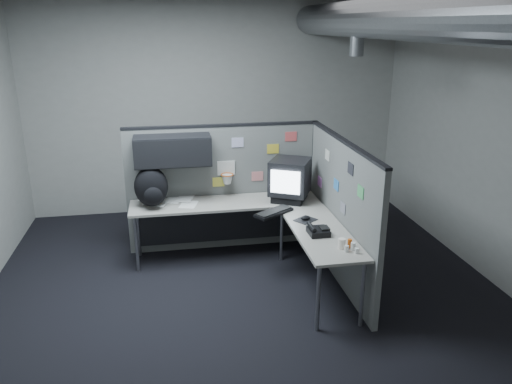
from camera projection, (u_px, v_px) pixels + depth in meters
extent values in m
cube|color=black|center=(247.00, 295.00, 5.44)|extent=(5.60, 5.60, 0.01)
cube|color=#9E9E99|center=(216.00, 107.00, 7.54)|extent=(5.60, 0.01, 3.20)
cube|color=#9E9E99|center=(341.00, 297.00, 2.31)|extent=(5.60, 0.01, 3.20)
cube|color=#9E9E99|center=(501.00, 140.00, 5.39)|extent=(0.01, 5.60, 3.20)
cylinder|color=slate|center=(389.00, 18.00, 4.75)|extent=(0.40, 5.49, 0.40)
cylinder|color=slate|center=(357.00, 42.00, 5.58)|extent=(0.16, 0.16, 0.30)
cube|color=slate|center=(223.00, 188.00, 6.38)|extent=(2.43, 0.06, 1.60)
cube|color=black|center=(222.00, 125.00, 6.11)|extent=(2.43, 0.07, 0.03)
cube|color=black|center=(313.00, 183.00, 6.57)|extent=(0.07, 0.07, 1.60)
cube|color=black|center=(173.00, 150.00, 5.90)|extent=(0.90, 0.35, 0.35)
cube|color=black|center=(173.00, 154.00, 5.74)|extent=(0.90, 0.02, 0.33)
cube|color=silver|center=(226.00, 168.00, 6.25)|extent=(0.22, 0.02, 0.18)
torus|color=#D85914|center=(227.00, 175.00, 6.19)|extent=(0.16, 0.16, 0.01)
cone|color=white|center=(227.00, 179.00, 6.21)|extent=(0.14, 0.14, 0.11)
cube|color=orange|center=(153.00, 176.00, 6.13)|extent=(0.15, 0.01, 0.12)
cube|color=silver|center=(238.00, 143.00, 6.18)|extent=(0.15, 0.01, 0.12)
cube|color=#D87F7F|center=(257.00, 176.00, 6.37)|extent=(0.15, 0.01, 0.12)
cube|color=gold|center=(273.00, 149.00, 6.29)|extent=(0.15, 0.01, 0.12)
cube|color=#CC4C4C|center=(291.00, 136.00, 6.28)|extent=(0.15, 0.01, 0.12)
cube|color=#E5D84C|center=(218.00, 182.00, 6.30)|extent=(0.15, 0.01, 0.12)
cube|color=slate|center=(340.00, 212.00, 5.56)|extent=(0.06, 2.23, 1.60)
cube|color=black|center=(344.00, 141.00, 5.30)|extent=(0.07, 2.23, 0.03)
cube|color=silver|center=(327.00, 155.00, 5.79)|extent=(0.01, 0.15, 0.12)
cube|color=#337FCC|center=(336.00, 185.00, 5.54)|extent=(0.01, 0.15, 0.12)
cube|color=#26262D|center=(350.00, 169.00, 5.07)|extent=(0.01, 0.15, 0.12)
cube|color=#B266B2|center=(320.00, 182.00, 6.15)|extent=(0.01, 0.15, 0.12)
cube|color=#4CB266|center=(360.00, 192.00, 4.84)|extent=(0.01, 0.15, 0.12)
cube|color=gray|center=(343.00, 208.00, 5.36)|extent=(0.01, 0.15, 0.12)
cube|color=#9C978D|center=(225.00, 203.00, 6.10)|extent=(2.30, 0.56, 0.03)
cube|color=#9C978D|center=(320.00, 232.00, 5.27)|extent=(0.56, 1.55, 0.03)
cube|color=black|center=(224.00, 220.00, 6.41)|extent=(2.18, 0.02, 0.55)
cylinder|color=gray|center=(137.00, 244.00, 5.83)|extent=(0.04, 0.04, 0.70)
cylinder|color=gray|center=(138.00, 230.00, 6.24)|extent=(0.04, 0.04, 0.70)
cylinder|color=gray|center=(281.00, 234.00, 6.12)|extent=(0.04, 0.04, 0.70)
cylinder|color=gray|center=(318.00, 298.00, 4.69)|extent=(0.04, 0.04, 0.70)
cylinder|color=gray|center=(362.00, 294.00, 4.76)|extent=(0.04, 0.04, 0.70)
cube|color=black|center=(290.00, 196.00, 6.17)|extent=(0.53, 0.55, 0.09)
cube|color=black|center=(290.00, 177.00, 6.08)|extent=(0.60, 0.60, 0.43)
cube|color=#D1E6F9|center=(285.00, 182.00, 5.87)|extent=(0.32, 0.17, 0.28)
cube|color=black|center=(274.00, 213.00, 5.71)|extent=(0.50, 0.42, 0.03)
cube|color=black|center=(274.00, 211.00, 5.71)|extent=(0.46, 0.37, 0.01)
cube|color=black|center=(306.00, 220.00, 5.53)|extent=(0.29, 0.28, 0.01)
ellipsoid|color=black|center=(306.00, 218.00, 5.52)|extent=(0.12, 0.09, 0.04)
cube|color=black|center=(318.00, 232.00, 5.15)|extent=(0.21, 0.23, 0.06)
cylinder|color=black|center=(312.00, 227.00, 5.13)|extent=(0.05, 0.20, 0.04)
cube|color=black|center=(324.00, 228.00, 5.14)|extent=(0.09, 0.12, 0.02)
cylinder|color=silver|center=(353.00, 246.00, 4.80)|extent=(0.06, 0.06, 0.07)
cylinder|color=silver|center=(346.00, 249.00, 4.76)|extent=(0.05, 0.05, 0.06)
cylinder|color=silver|center=(357.00, 251.00, 4.73)|extent=(0.05, 0.05, 0.05)
cylinder|color=#D85914|center=(350.00, 243.00, 4.85)|extent=(0.05, 0.05, 0.08)
cylinder|color=white|center=(342.00, 244.00, 4.83)|extent=(0.08, 0.08, 0.10)
cube|color=white|center=(189.00, 204.00, 6.01)|extent=(0.26, 0.31, 0.00)
cube|color=white|center=(173.00, 200.00, 6.16)|extent=(0.26, 0.31, 0.00)
cube|color=white|center=(153.00, 201.00, 6.10)|extent=(0.26, 0.31, 0.00)
cube|color=white|center=(185.00, 199.00, 6.19)|extent=(0.26, 0.31, 0.00)
cube|color=white|center=(159.00, 203.00, 6.02)|extent=(0.26, 0.31, 0.00)
cube|color=white|center=(149.00, 198.00, 6.21)|extent=(0.26, 0.31, 0.00)
ellipsoid|color=black|center=(151.00, 187.00, 5.88)|extent=(0.45, 0.36, 0.48)
ellipsoid|color=black|center=(153.00, 196.00, 5.76)|extent=(0.24, 0.16, 0.22)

